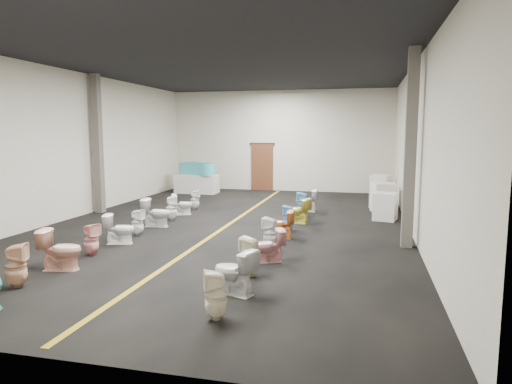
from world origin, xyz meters
TOP-DOWN VIEW (x-y plane):
  - floor at (0.00, 0.00)m, footprint 16.00×16.00m
  - ceiling at (0.00, 0.00)m, footprint 16.00×16.00m
  - wall_back at (0.00, 8.00)m, footprint 10.00×0.00m
  - wall_front at (0.00, -8.00)m, footprint 10.00×0.00m
  - wall_left at (-5.00, 0.00)m, footprint 0.00×16.00m
  - wall_right at (5.00, 0.00)m, footprint 0.00×16.00m
  - aisle_stripe at (0.00, 0.00)m, footprint 0.12×15.60m
  - back_door at (-0.80, 7.94)m, footprint 1.00×0.10m
  - door_frame at (-0.80, 7.95)m, footprint 1.15×0.08m
  - column_left at (-4.75, 1.00)m, footprint 0.25×0.25m
  - column_right at (4.75, -1.50)m, footprint 0.25×0.25m
  - display_table at (-3.36, 6.32)m, footprint 1.82×0.93m
  - bathtub at (-3.36, 6.32)m, footprint 1.79×1.06m
  - appliance_crate_a at (4.40, 1.76)m, footprint 0.78×0.78m
  - appliance_crate_b at (4.40, 3.16)m, footprint 0.87×0.87m
  - appliance_crate_c at (4.40, 4.25)m, footprint 0.92×0.92m
  - appliance_crate_d at (4.40, 6.27)m, footprint 0.88×0.88m
  - toilet_left_1 at (-1.95, -5.98)m, footprint 0.46×0.45m
  - toilet_left_2 at (-1.88, -4.92)m, footprint 0.86×0.61m
  - toilet_left_3 at (-1.91, -3.85)m, footprint 0.41×0.40m
  - toilet_left_4 at (-1.86, -2.77)m, footprint 0.78×0.56m
  - toilet_left_5 at (-1.87, -1.89)m, footprint 0.34×0.33m
  - toilet_left_6 at (-1.90, -0.74)m, footprint 0.82×0.52m
  - toilet_left_7 at (-1.87, 0.23)m, footprint 0.46×0.45m
  - toilet_left_8 at (-1.92, 1.19)m, footprint 0.76×0.61m
  - toilet_left_9 at (-1.89, 2.22)m, footprint 0.35×0.35m
  - toilet_right_0 at (1.78, -6.48)m, footprint 0.43×0.43m
  - toilet_right_1 at (1.74, -5.42)m, footprint 0.85×0.67m
  - toilet_right_2 at (1.78, -4.49)m, footprint 0.40×0.40m
  - toilet_right_3 at (1.89, -3.48)m, footprint 0.77×0.63m
  - toilet_right_4 at (1.72, -2.39)m, footprint 0.39×0.38m
  - toilet_right_5 at (1.74, -1.34)m, footprint 0.72×0.43m
  - toilet_right_6 at (1.82, -0.44)m, footprint 0.35×0.35m
  - toilet_right_7 at (1.90, 0.71)m, footprint 0.81×0.63m
  - toilet_right_8 at (1.92, 1.71)m, footprint 0.39×0.38m
  - toilet_right_9 at (1.90, 2.71)m, footprint 0.74×0.43m

SIDE VIEW (x-z plane):
  - floor at x=0.00m, z-range 0.00..0.00m
  - aisle_stripe at x=0.00m, z-range 0.00..0.01m
  - toilet_left_8 at x=-1.92m, z-range 0.00..0.68m
  - toilet_left_9 at x=-1.89m, z-range 0.00..0.68m
  - toilet_right_3 at x=1.89m, z-range 0.00..0.69m
  - toilet_left_5 at x=-1.87m, z-range 0.00..0.69m
  - toilet_right_6 at x=1.82m, z-range 0.00..0.70m
  - toilet_left_3 at x=-1.91m, z-range 0.00..0.70m
  - toilet_right_5 at x=1.74m, z-range 0.00..0.71m
  - toilet_left_4 at x=-1.86m, z-range 0.00..0.72m
  - toilet_right_0 at x=1.78m, z-range 0.00..0.72m
  - toilet_right_4 at x=1.72m, z-range 0.00..0.73m
  - toilet_right_7 at x=1.90m, z-range 0.00..0.73m
  - toilet_right_9 at x=1.90m, z-range 0.00..0.74m
  - toilet_right_2 at x=1.78m, z-range 0.00..0.75m
  - toilet_left_7 at x=-1.87m, z-range 0.00..0.75m
  - toilet_right_1 at x=1.74m, z-range 0.00..0.76m
  - toilet_left_1 at x=-1.95m, z-range 0.00..0.77m
  - toilet_right_8 at x=1.92m, z-range 0.00..0.78m
  - toilet_left_6 at x=-1.90m, z-range 0.00..0.79m
  - toilet_left_2 at x=-1.88m, z-range 0.00..0.80m
  - display_table at x=-3.36m, z-range 0.00..0.80m
  - appliance_crate_a at x=4.40m, z-range 0.00..0.83m
  - appliance_crate_c at x=4.40m, z-range 0.00..0.86m
  - appliance_crate_d at x=4.40m, z-range 0.00..0.96m
  - appliance_crate_b at x=4.40m, z-range 0.00..0.97m
  - back_door at x=-0.80m, z-range 0.00..2.10m
  - bathtub at x=-3.36m, z-range 0.79..1.34m
  - door_frame at x=-0.80m, z-range 2.07..2.17m
  - wall_back at x=0.00m, z-range -2.75..7.25m
  - wall_front at x=0.00m, z-range -2.75..7.25m
  - wall_left at x=-5.00m, z-range -5.75..10.25m
  - wall_right at x=5.00m, z-range -5.75..10.25m
  - column_left at x=-4.75m, z-range 0.00..4.50m
  - column_right at x=4.75m, z-range 0.00..4.50m
  - ceiling at x=0.00m, z-range 4.50..4.50m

